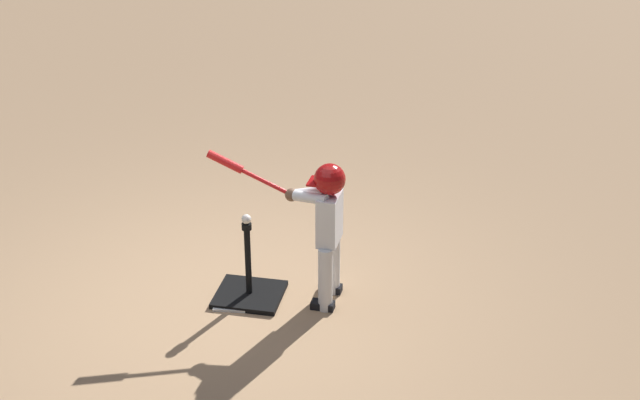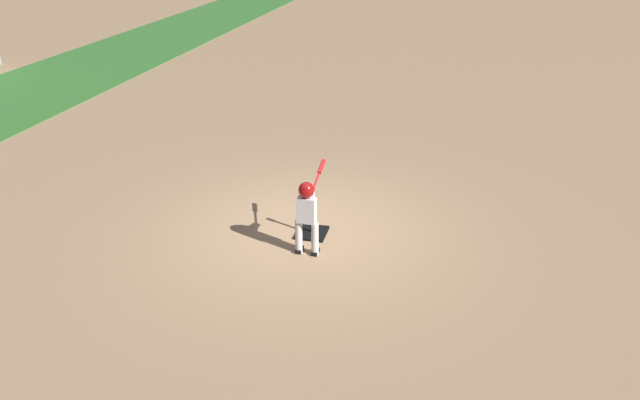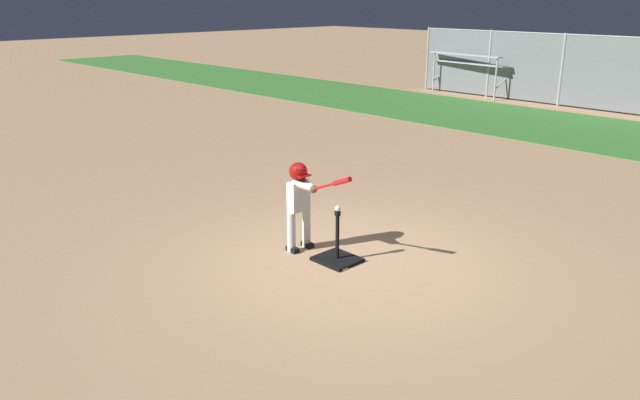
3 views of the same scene
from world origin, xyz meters
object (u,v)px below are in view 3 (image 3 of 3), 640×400
object	(u,v)px
batter_child	(300,195)
baseball	(338,209)
bleachers_right_center	(481,73)
batting_tee	(337,256)

from	to	relation	value
batter_child	baseball	world-z (taller)	batter_child
batter_child	bleachers_right_center	bearing A→B (deg)	113.52
baseball	bleachers_right_center	bearing A→B (deg)	115.68
batting_tee	baseball	distance (m)	0.62
baseball	bleachers_right_center	distance (m)	15.01
batting_tee	baseball	size ratio (longest dim) A/B	8.81
bleachers_right_center	baseball	bearing A→B (deg)	-64.32
batting_tee	baseball	bearing A→B (deg)	0.00
batting_tee	bleachers_right_center	xyz separation A→B (m)	(-6.51, 13.53, 0.60)
bleachers_right_center	batter_child	bearing A→B (deg)	-66.48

